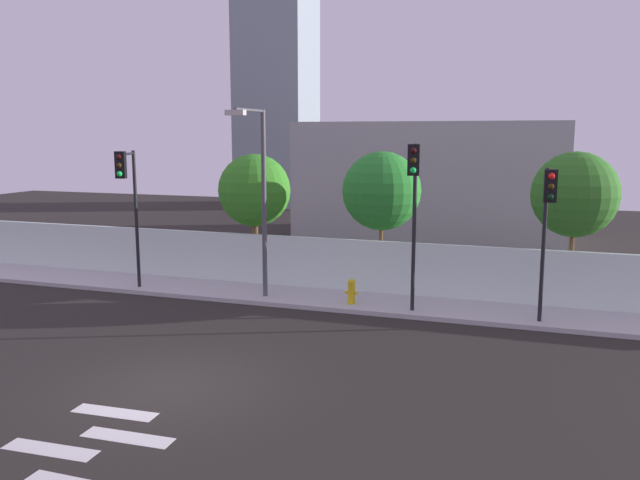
{
  "coord_description": "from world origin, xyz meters",
  "views": [
    {
      "loc": [
        7.6,
        -12.02,
        5.6
      ],
      "look_at": [
        1.37,
        6.5,
        2.39
      ],
      "focal_mm": 36.52,
      "sensor_mm": 36.0,
      "label": 1
    }
  ],
  "objects_px": {
    "street_lamp_curbside": "(260,186)",
    "roadside_tree_midleft": "(382,191)",
    "roadside_tree_midright": "(575,195)",
    "traffic_light_left": "(414,193)",
    "roadside_tree_leftmost": "(254,191)",
    "traffic_light_right": "(128,190)",
    "traffic_light_center": "(547,212)",
    "fire_hydrant": "(351,290)"
  },
  "relations": [
    {
      "from": "traffic_light_left",
      "to": "fire_hydrant",
      "type": "xyz_separation_m",
      "value": [
        -2.07,
        0.62,
        -3.27
      ]
    },
    {
      "from": "roadside_tree_leftmost",
      "to": "roadside_tree_midleft",
      "type": "xyz_separation_m",
      "value": [
        4.92,
        0.0,
        0.12
      ]
    },
    {
      "from": "traffic_light_center",
      "to": "roadside_tree_midleft",
      "type": "distance_m",
      "value": 6.5
    },
    {
      "from": "roadside_tree_leftmost",
      "to": "street_lamp_curbside",
      "type": "bearing_deg",
      "value": -62.74
    },
    {
      "from": "traffic_light_left",
      "to": "street_lamp_curbside",
      "type": "distance_m",
      "value": 5.13
    },
    {
      "from": "traffic_light_center",
      "to": "fire_hydrant",
      "type": "xyz_separation_m",
      "value": [
        -5.83,
        0.63,
        -2.83
      ]
    },
    {
      "from": "roadside_tree_leftmost",
      "to": "roadside_tree_midright",
      "type": "bearing_deg",
      "value": 0.0
    },
    {
      "from": "traffic_light_center",
      "to": "street_lamp_curbside",
      "type": "distance_m",
      "value": 8.9
    },
    {
      "from": "roadside_tree_leftmost",
      "to": "roadside_tree_midleft",
      "type": "height_order",
      "value": "roadside_tree_midleft"
    },
    {
      "from": "traffic_light_center",
      "to": "street_lamp_curbside",
      "type": "height_order",
      "value": "street_lamp_curbside"
    },
    {
      "from": "traffic_light_right",
      "to": "roadside_tree_midleft",
      "type": "bearing_deg",
      "value": 23.42
    },
    {
      "from": "street_lamp_curbside",
      "to": "roadside_tree_midright",
      "type": "distance_m",
      "value": 10.21
    },
    {
      "from": "traffic_light_left",
      "to": "fire_hydrant",
      "type": "distance_m",
      "value": 3.92
    },
    {
      "from": "traffic_light_center",
      "to": "roadside_tree_leftmost",
      "type": "relative_size",
      "value": 0.93
    },
    {
      "from": "traffic_light_left",
      "to": "roadside_tree_midleft",
      "type": "distance_m",
      "value": 3.84
    },
    {
      "from": "street_lamp_curbside",
      "to": "roadside_tree_leftmost",
      "type": "bearing_deg",
      "value": 117.26
    },
    {
      "from": "fire_hydrant",
      "to": "roadside_tree_leftmost",
      "type": "xyz_separation_m",
      "value": [
        -4.63,
        2.78,
        2.87
      ]
    },
    {
      "from": "traffic_light_right",
      "to": "roadside_tree_leftmost",
      "type": "xyz_separation_m",
      "value": [
        3.15,
        3.5,
        -0.22
      ]
    },
    {
      "from": "traffic_light_right",
      "to": "roadside_tree_midleft",
      "type": "relative_size",
      "value": 0.98
    },
    {
      "from": "traffic_light_left",
      "to": "roadside_tree_leftmost",
      "type": "height_order",
      "value": "traffic_light_left"
    },
    {
      "from": "traffic_light_left",
      "to": "roadside_tree_leftmost",
      "type": "bearing_deg",
      "value": 153.07
    },
    {
      "from": "street_lamp_curbside",
      "to": "fire_hydrant",
      "type": "distance_m",
      "value": 4.51
    },
    {
      "from": "traffic_light_left",
      "to": "traffic_light_right",
      "type": "distance_m",
      "value": 9.84
    },
    {
      "from": "traffic_light_right",
      "to": "roadside_tree_midleft",
      "type": "height_order",
      "value": "traffic_light_right"
    },
    {
      "from": "traffic_light_left",
      "to": "traffic_light_right",
      "type": "height_order",
      "value": "traffic_light_left"
    },
    {
      "from": "traffic_light_center",
      "to": "roadside_tree_leftmost",
      "type": "bearing_deg",
      "value": 161.94
    },
    {
      "from": "traffic_light_center",
      "to": "traffic_light_right",
      "type": "distance_m",
      "value": 13.61
    },
    {
      "from": "traffic_light_center",
      "to": "traffic_light_right",
      "type": "bearing_deg",
      "value": -179.63
    },
    {
      "from": "traffic_light_center",
      "to": "traffic_light_right",
      "type": "relative_size",
      "value": 0.92
    },
    {
      "from": "fire_hydrant",
      "to": "street_lamp_curbside",
      "type": "bearing_deg",
      "value": -174.96
    },
    {
      "from": "fire_hydrant",
      "to": "traffic_light_center",
      "type": "bearing_deg",
      "value": -6.15
    },
    {
      "from": "traffic_light_right",
      "to": "roadside_tree_leftmost",
      "type": "relative_size",
      "value": 1.0
    },
    {
      "from": "traffic_light_center",
      "to": "street_lamp_curbside",
      "type": "relative_size",
      "value": 0.72
    },
    {
      "from": "fire_hydrant",
      "to": "roadside_tree_midright",
      "type": "height_order",
      "value": "roadside_tree_midright"
    },
    {
      "from": "traffic_light_left",
      "to": "roadside_tree_leftmost",
      "type": "xyz_separation_m",
      "value": [
        -6.69,
        3.4,
        -0.4
      ]
    },
    {
      "from": "traffic_light_center",
      "to": "traffic_light_left",
      "type": "bearing_deg",
      "value": 179.87
    },
    {
      "from": "street_lamp_curbside",
      "to": "roadside_tree_midright",
      "type": "xyz_separation_m",
      "value": [
        9.74,
        3.05,
        -0.25
      ]
    },
    {
      "from": "traffic_light_center",
      "to": "roadside_tree_midright",
      "type": "bearing_deg",
      "value": 75.82
    },
    {
      "from": "roadside_tree_midleft",
      "to": "traffic_light_right",
      "type": "bearing_deg",
      "value": -156.58
    },
    {
      "from": "roadside_tree_midleft",
      "to": "roadside_tree_midright",
      "type": "distance_m",
      "value": 6.39
    },
    {
      "from": "street_lamp_curbside",
      "to": "roadside_tree_midleft",
      "type": "relative_size",
      "value": 1.25
    },
    {
      "from": "roadside_tree_midleft",
      "to": "roadside_tree_midright",
      "type": "height_order",
      "value": "roadside_tree_midright"
    }
  ]
}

